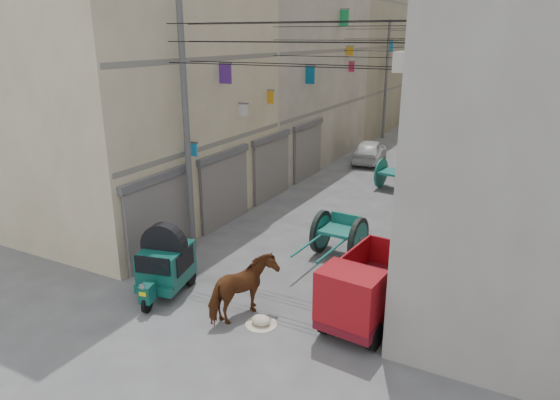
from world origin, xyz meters
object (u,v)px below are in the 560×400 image
Objects in this scene: auto_rickshaw at (165,262)px; mini_truck at (363,295)px; distant_car_grey at (472,138)px; second_cart at (396,174)px; distant_car_green at (447,121)px; feed_sack at (261,320)px; horse at (243,289)px; distant_car_white at (370,151)px; tonga_cart at (339,234)px.

mini_truck is (5.49, 0.87, -0.04)m from auto_rickshaw.
mini_truck reaches higher than distant_car_grey.
distant_car_green is at bearing 101.32° from second_cart.
horse is at bearing 170.93° from feed_sack.
mini_truck is 1.91× the size of second_cart.
horse is 25.00m from distant_car_grey.
second_cart is 0.46× the size of distant_car_white.
distant_car_grey is 6.99m from distant_car_green.
auto_rickshaw is at bearing 82.23° from distant_car_green.
distant_car_white is at bearing 129.40° from second_cart.
distant_car_green is (-3.45, 30.34, -0.35)m from mini_truck.
distant_car_white is 1.07× the size of distant_car_green.
auto_rickshaw reaches higher than tonga_cart.
distant_car_white is at bearing -66.48° from horse.
feed_sack is 0.14× the size of distant_car_grey.
horse reaches higher than tonga_cart.
second_cart is (-0.39, 8.23, 0.00)m from tonga_cart.
second_cart is 5.50m from distant_car_white.
auto_rickshaw is 0.60× the size of distant_car_white.
auto_rickshaw is 2.65m from horse.
distant_car_white is (0.16, 17.56, -0.27)m from auto_rickshaw.
auto_rickshaw is at bearing -94.82° from second_cart.
second_cart is at bearing 90.97° from feed_sack.
feed_sack is 25.05m from distant_car_grey.
distant_car_green is at bearing 96.07° from tonga_cart.
distant_car_grey is at bearing -79.32° from horse.
second_cart is 18.39m from distant_car_green.
feed_sack is at bearing -149.01° from mini_truck.
feed_sack is at bearing -88.89° from tonga_cart.
horse is at bearing 87.08° from distant_car_green.
feed_sack is (0.22, -13.08, -0.63)m from second_cart.
horse is at bearing 89.84° from distant_car_white.
tonga_cart is 4.30m from mini_truck.
auto_rickshaw reaches higher than distant_car_white.
second_cart is 3.54× the size of feed_sack.
distant_car_grey is (-0.73, 23.90, -0.29)m from mini_truck.
mini_truck is 1.78× the size of horse.
distant_car_green is at bearing -105.95° from distant_car_white.
tonga_cart is 6.45× the size of feed_sack.
distant_car_white is at bearing 76.00° from auto_rickshaw.
distant_car_white is 8.56m from distant_car_grey.
tonga_cart is 4.89m from feed_sack.
second_cart reaches higher than distant_car_green.
second_cart is (-2.49, 11.98, -0.13)m from mini_truck.
tonga_cart is 8.24m from second_cart.
distant_car_grey reaches higher than feed_sack.
distant_car_green is at bearing 72.80° from auto_rickshaw.
mini_truck reaches higher than distant_car_white.
distant_car_grey is (4.76, 24.78, -0.33)m from auto_rickshaw.
second_cart is at bearing 88.97° from distant_car_green.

